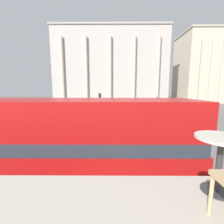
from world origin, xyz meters
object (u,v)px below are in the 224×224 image
at_px(plaza_building_left, 111,68).
at_px(pedestrian_olive, 187,124).
at_px(plaza_building_right, 214,69).
at_px(pedestrian_black, 82,107).
at_px(car_silver, 122,110).
at_px(traffic_light_mid, 100,103).
at_px(traffic_light_near, 157,111).
at_px(double_decker_bus, 49,146).
at_px(pedestrian_blue, 181,111).
at_px(car_maroon, 105,123).
at_px(cafe_dining_table, 220,152).

relative_size(plaza_building_left, pedestrian_olive, 19.62).
bearing_deg(plaza_building_right, pedestrian_black, -149.71).
xyz_separation_m(plaza_building_right, car_silver, (-34.67, -28.17, -11.31)).
height_order(traffic_light_mid, pedestrian_olive, traffic_light_mid).
bearing_deg(car_silver, traffic_light_near, 32.93).
bearing_deg(traffic_light_near, double_decker_bus, -129.53).
relative_size(pedestrian_blue, pedestrian_olive, 1.01).
bearing_deg(traffic_light_mid, pedestrian_olive, -33.68).
height_order(double_decker_bus, car_maroon, double_decker_bus).
xyz_separation_m(plaza_building_left, pedestrian_black, (-5.62, -21.62, -10.66)).
bearing_deg(pedestrian_olive, plaza_building_left, -54.09).
bearing_deg(plaza_building_left, cafe_dining_table, -87.64).
bearing_deg(car_maroon, pedestrian_blue, -155.17).
distance_m(car_maroon, pedestrian_olive, 8.81).
height_order(plaza_building_left, plaza_building_right, plaza_building_right).
relative_size(plaza_building_right, traffic_light_mid, 6.07).
xyz_separation_m(double_decker_bus, plaza_building_left, (1.79, 46.73, 9.39)).
bearing_deg(pedestrian_black, traffic_light_near, 145.96).
bearing_deg(car_silver, cafe_dining_table, 22.46).
xyz_separation_m(car_silver, pedestrian_blue, (9.18, -3.81, 0.36)).
relative_size(double_decker_bus, pedestrian_olive, 6.29).
relative_size(cafe_dining_table, car_silver, 0.17).
bearing_deg(pedestrian_black, plaza_building_left, -80.18).
xyz_separation_m(plaza_building_left, car_silver, (2.55, -24.76, -11.00)).
bearing_deg(plaza_building_left, car_maroon, -90.34).
relative_size(car_maroon, pedestrian_black, 2.34).
relative_size(car_silver, pedestrian_blue, 2.30).
relative_size(plaza_building_left, plaza_building_right, 1.43).
bearing_deg(pedestrian_olive, pedestrian_blue, -87.92).
height_order(cafe_dining_table, car_maroon, cafe_dining_table).
xyz_separation_m(double_decker_bus, pedestrian_black, (-3.83, 25.11, -1.27)).
bearing_deg(plaza_building_left, double_decker_bus, -92.19).
bearing_deg(traffic_light_mid, pedestrian_blue, 10.50).
height_order(car_silver, pedestrian_blue, pedestrian_blue).
bearing_deg(plaza_building_right, double_decker_bus, -127.88).
distance_m(cafe_dining_table, traffic_light_mid, 19.95).
bearing_deg(traffic_light_near, pedestrian_black, 121.57).
distance_m(traffic_light_mid, car_silver, 7.48).
relative_size(double_decker_bus, cafe_dining_table, 15.61).
distance_m(plaza_building_right, pedestrian_black, 50.81).
bearing_deg(cafe_dining_table, car_maroon, 98.46).
relative_size(double_decker_bus, pedestrian_black, 6.35).
distance_m(double_decker_bus, car_maroon, 11.74).
bearing_deg(pedestrian_olive, pedestrian_black, -25.00).
height_order(traffic_light_mid, car_maroon, traffic_light_mid).
relative_size(plaza_building_right, pedestrian_blue, 13.63).
distance_m(traffic_light_mid, pedestrian_blue, 13.20).
xyz_separation_m(cafe_dining_table, traffic_light_near, (2.78, 11.94, -1.23)).
bearing_deg(car_silver, pedestrian_black, -87.55).
bearing_deg(double_decker_bus, pedestrian_black, 91.64).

